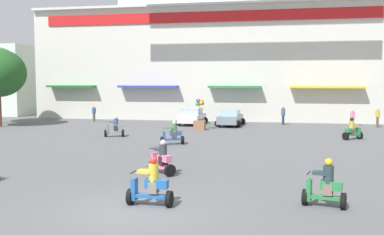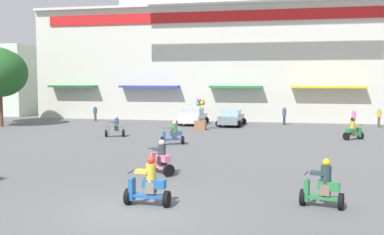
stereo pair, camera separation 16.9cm
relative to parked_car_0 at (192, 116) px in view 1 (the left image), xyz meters
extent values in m
plane|color=#5A5B5D|center=(3.50, -13.37, -0.76)|extent=(128.00, 128.00, 0.00)
cube|color=silver|center=(3.50, 10.11, 4.85)|extent=(42.23, 12.95, 11.20)
cube|color=red|center=(3.50, 3.57, 9.35)|extent=(38.85, 0.12, 1.01)
cube|color=silver|center=(3.50, 3.53, 10.57)|extent=(42.23, 0.70, 0.24)
cube|color=#1E6530|center=(-13.30, 3.08, 2.63)|extent=(5.06, 1.10, 0.20)
cube|color=#2D3EA0|center=(-5.08, 3.08, 2.63)|extent=(6.04, 1.10, 0.20)
cube|color=#297C40|center=(3.51, 3.08, 2.63)|extent=(5.03, 1.10, 0.20)
cube|color=gold|center=(12.01, 3.08, 2.63)|extent=(6.64, 1.10, 0.20)
cube|color=silver|center=(-25.58, 10.10, 3.25)|extent=(10.42, 11.48, 8.00)
cylinder|color=brown|center=(-15.97, -5.02, 0.75)|extent=(0.31, 0.31, 3.02)
cube|color=silver|center=(0.00, 0.00, -0.14)|extent=(1.93, 4.15, 0.69)
cube|color=#9DB1C0|center=(0.00, 0.00, 0.48)|extent=(1.62, 2.09, 0.54)
cylinder|color=black|center=(-0.88, 1.30, -0.46)|extent=(0.60, 0.18, 0.60)
cylinder|color=black|center=(0.95, 1.25, -0.46)|extent=(0.60, 0.18, 0.60)
cylinder|color=black|center=(-0.95, -1.25, -0.46)|extent=(0.60, 0.18, 0.60)
cylinder|color=black|center=(0.88, -1.30, -0.46)|extent=(0.60, 0.18, 0.60)
cube|color=slate|center=(3.53, -0.42, -0.15)|extent=(1.93, 4.31, 0.67)
cube|color=#96C0C8|center=(3.53, -0.42, 0.42)|extent=(1.58, 2.19, 0.47)
cylinder|color=black|center=(2.75, 0.94, -0.46)|extent=(0.61, 0.20, 0.60)
cylinder|color=black|center=(4.45, 0.84, -0.46)|extent=(0.61, 0.20, 0.60)
cylinder|color=black|center=(2.60, -1.68, -0.46)|extent=(0.61, 0.20, 0.60)
cylinder|color=black|center=(4.30, -1.77, -0.46)|extent=(0.61, 0.20, 0.60)
cylinder|color=black|center=(8.67, -24.69, -0.50)|extent=(0.26, 0.54, 0.52)
cylinder|color=black|center=(9.80, -24.97, -0.50)|extent=(0.26, 0.54, 0.52)
cube|color=#298043|center=(9.23, -24.83, -0.44)|extent=(1.07, 0.52, 0.10)
cube|color=#298043|center=(9.44, -24.88, -0.04)|extent=(0.71, 0.45, 0.28)
cube|color=#298043|center=(8.78, -24.72, -0.25)|extent=(0.21, 0.34, 0.70)
cylinder|color=black|center=(8.76, -24.71, 0.30)|extent=(0.16, 0.51, 0.04)
cube|color=#7C6454|center=(9.35, -24.86, -0.16)|extent=(0.35, 0.38, 0.36)
cylinder|color=#273A3D|center=(9.35, -24.86, 0.30)|extent=(0.39, 0.39, 0.56)
sphere|color=gold|center=(9.35, -24.86, 0.69)|extent=(0.25, 0.25, 0.25)
cube|color=#273A3D|center=(9.10, -24.79, 0.33)|extent=(0.51, 0.44, 0.10)
cylinder|color=black|center=(0.66, -12.79, -0.50)|extent=(0.34, 0.53, 0.52)
cylinder|color=black|center=(1.85, -12.27, -0.50)|extent=(0.34, 0.53, 0.52)
cube|color=#28539F|center=(1.26, -12.53, -0.44)|extent=(1.16, 0.71, 0.10)
cube|color=#28539F|center=(1.47, -12.43, -0.04)|extent=(0.78, 0.57, 0.28)
cube|color=#28539F|center=(0.78, -12.74, -0.25)|extent=(0.26, 0.35, 0.70)
cylinder|color=black|center=(0.76, -12.75, 0.30)|extent=(0.24, 0.49, 0.04)
cube|color=#414440|center=(1.37, -12.48, -0.16)|extent=(0.38, 0.41, 0.36)
cylinder|color=#487A45|center=(1.37, -12.48, 0.26)|extent=(0.42, 0.42, 0.49)
sphere|color=silver|center=(1.37, -12.48, 0.62)|extent=(0.25, 0.25, 0.25)
cube|color=#487A45|center=(1.11, -12.59, 0.29)|extent=(0.54, 0.49, 0.10)
cylinder|color=black|center=(-4.29, -9.78, -0.50)|extent=(0.27, 0.54, 0.52)
cylinder|color=black|center=(-3.11, -9.48, -0.50)|extent=(0.27, 0.54, 0.52)
cube|color=gray|center=(-3.70, -9.63, -0.44)|extent=(1.10, 0.53, 0.10)
cube|color=gray|center=(-3.49, -9.58, -0.02)|extent=(0.73, 0.46, 0.28)
cube|color=gray|center=(-4.17, -9.75, -0.24)|extent=(0.21, 0.34, 0.72)
cylinder|color=black|center=(-4.19, -9.76, 0.32)|extent=(0.16, 0.51, 0.04)
cube|color=#212A29|center=(-3.58, -9.60, -0.14)|extent=(0.35, 0.38, 0.36)
cylinder|color=#3F547D|center=(-3.58, -9.60, 0.29)|extent=(0.39, 0.39, 0.48)
sphere|color=silver|center=(-3.58, -9.60, 0.64)|extent=(0.25, 0.25, 0.25)
cube|color=#3F547D|center=(-3.84, -9.67, 0.31)|extent=(0.51, 0.44, 0.10)
cylinder|color=black|center=(13.17, -7.45, -0.50)|extent=(0.42, 0.50, 0.52)
cylinder|color=black|center=(12.15, -8.21, -0.50)|extent=(0.42, 0.50, 0.52)
cube|color=#2B8246|center=(12.66, -7.83, -0.44)|extent=(1.06, 0.89, 0.10)
cube|color=#2B8246|center=(12.48, -7.96, -0.10)|extent=(0.75, 0.66, 0.28)
cube|color=#2B8246|center=(13.07, -7.52, -0.29)|extent=(0.30, 0.34, 0.64)
cylinder|color=black|center=(13.09, -7.51, 0.24)|extent=(0.34, 0.44, 0.04)
cube|color=#464635|center=(12.56, -7.90, -0.22)|extent=(0.42, 0.42, 0.36)
cylinder|color=gold|center=(12.56, -7.90, 0.24)|extent=(0.45, 0.45, 0.57)
sphere|color=black|center=(12.56, -7.90, 0.63)|extent=(0.25, 0.25, 0.25)
cube|color=gold|center=(12.78, -7.74, 0.27)|extent=(0.56, 0.54, 0.10)
cylinder|color=black|center=(3.14, -25.74, -0.50)|extent=(0.16, 0.53, 0.52)
cylinder|color=black|center=(4.45, -25.79, -0.50)|extent=(0.16, 0.53, 0.52)
cube|color=#1E5BA5|center=(3.80, -25.77, -0.44)|extent=(1.16, 0.32, 0.10)
cube|color=#1E5BA5|center=(4.03, -25.78, -0.03)|extent=(0.74, 0.33, 0.28)
cube|color=#1E5BA5|center=(3.27, -25.75, -0.24)|extent=(0.15, 0.33, 0.71)
cylinder|color=black|center=(3.25, -25.75, 0.31)|extent=(0.06, 0.52, 0.04)
cube|color=slate|center=(3.93, -25.77, -0.15)|extent=(0.29, 0.33, 0.36)
cylinder|color=gold|center=(3.93, -25.77, 0.32)|extent=(0.33, 0.33, 0.57)
sphere|color=red|center=(3.93, -25.77, 0.72)|extent=(0.25, 0.25, 0.25)
cube|color=gold|center=(3.64, -25.76, 0.35)|extent=(0.45, 0.36, 0.10)
cylinder|color=black|center=(2.43, -20.66, -0.50)|extent=(0.45, 0.48, 0.52)
cylinder|color=black|center=(3.38, -21.50, -0.50)|extent=(0.45, 0.48, 0.52)
cube|color=pink|center=(2.90, -21.08, -0.44)|extent=(1.02, 0.95, 0.10)
cube|color=pink|center=(3.07, -21.23, -0.03)|extent=(0.73, 0.70, 0.28)
cube|color=pink|center=(2.52, -20.74, -0.25)|extent=(0.32, 0.33, 0.70)
cylinder|color=black|center=(2.50, -20.73, 0.31)|extent=(0.37, 0.41, 0.04)
cube|color=black|center=(3.00, -21.17, -0.15)|extent=(0.42, 0.43, 0.36)
cylinder|color=#32383D|center=(3.00, -21.17, 0.27)|extent=(0.45, 0.45, 0.48)
sphere|color=silver|center=(3.00, -21.17, 0.62)|extent=(0.25, 0.25, 0.25)
cube|color=#32383D|center=(2.79, -20.98, 0.29)|extent=(0.55, 0.55, 0.10)
cylinder|color=#24283F|center=(13.62, -1.20, -0.36)|extent=(0.29, 0.29, 0.78)
cylinder|color=pink|center=(13.62, -1.20, 0.34)|extent=(0.47, 0.47, 0.63)
sphere|color=tan|center=(13.62, -1.20, 0.76)|extent=(0.20, 0.20, 0.20)
cylinder|color=#534E40|center=(15.96, 0.76, -0.31)|extent=(0.25, 0.25, 0.89)
cylinder|color=gold|center=(15.96, 0.76, 0.41)|extent=(0.41, 0.41, 0.56)
sphere|color=tan|center=(15.96, 0.76, 0.80)|extent=(0.22, 0.22, 0.22)
cylinder|color=#292E49|center=(8.09, 1.45, -0.34)|extent=(0.30, 0.30, 0.84)
cylinder|color=#3A5A77|center=(8.09, 1.45, 0.39)|extent=(0.48, 0.48, 0.62)
sphere|color=tan|center=(8.09, 1.45, 0.82)|extent=(0.23, 0.23, 0.23)
cylinder|color=#4E4E3F|center=(-10.04, 1.22, -0.36)|extent=(0.24, 0.24, 0.79)
cylinder|color=#395885|center=(-10.04, 1.22, 0.29)|extent=(0.39, 0.39, 0.53)
sphere|color=tan|center=(-10.04, 1.22, 0.68)|extent=(0.24, 0.24, 0.24)
cube|color=#906642|center=(1.44, -4.12, -0.38)|extent=(0.93, 0.65, 0.75)
cylinder|color=#4C4C4C|center=(1.44, -4.12, 0.59)|extent=(0.04, 0.04, 1.20)
sphere|color=yellow|center=(1.64, -4.15, 1.63)|extent=(0.28, 0.28, 0.28)
sphere|color=#DA602F|center=(1.62, -3.91, 1.39)|extent=(0.33, 0.33, 0.33)
sphere|color=#DD5D2A|center=(1.40, -3.89, 1.37)|extent=(0.31, 0.31, 0.31)
sphere|color=#46C355|center=(1.26, -4.05, 1.35)|extent=(0.37, 0.37, 0.37)
sphere|color=purple|center=(1.30, -4.17, 1.64)|extent=(0.30, 0.30, 0.30)
sphere|color=purple|center=(1.39, -4.23, 1.62)|extent=(0.31, 0.31, 0.31)
sphere|color=yellow|center=(1.61, -4.35, 1.44)|extent=(0.30, 0.30, 0.30)
camera|label=1|loc=(7.84, -39.06, 3.24)|focal=41.35mm
camera|label=2|loc=(8.01, -39.03, 3.24)|focal=41.35mm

